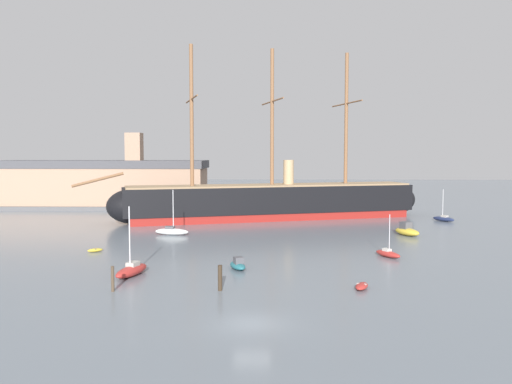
% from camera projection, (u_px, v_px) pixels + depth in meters
% --- Properties ---
extents(ground_plane, '(400.00, 400.00, 0.00)m').
position_uv_depth(ground_plane, '(252.00, 323.00, 34.54)').
color(ground_plane, slate).
extents(tall_ship, '(59.45, 22.76, 29.38)m').
position_uv_depth(tall_ship, '(272.00, 201.00, 90.26)').
color(tall_ship, maroon).
rests_on(tall_ship, ground).
extents(sailboat_foreground_left, '(2.75, 5.23, 6.53)m').
position_uv_depth(sailboat_foreground_left, '(132.00, 270.00, 48.12)').
color(sailboat_foreground_left, '#B22D28').
rests_on(sailboat_foreground_left, ground).
extents(dinghy_foreground_right, '(1.72, 2.37, 0.51)m').
position_uv_depth(dinghy_foreground_right, '(362.00, 286.00, 43.33)').
color(dinghy_foreground_right, '#B22D28').
rests_on(dinghy_foreground_right, ground).
extents(motorboat_near_centre, '(2.29, 3.26, 1.26)m').
position_uv_depth(motorboat_near_centre, '(238.00, 265.00, 50.83)').
color(motorboat_near_centre, '#236670').
rests_on(motorboat_near_centre, ground).
extents(dinghy_mid_left, '(1.89, 1.66, 0.42)m').
position_uv_depth(dinghy_mid_left, '(95.00, 250.00, 59.91)').
color(dinghy_mid_left, gold).
rests_on(dinghy_mid_left, ground).
extents(sailboat_mid_right, '(2.75, 3.72, 4.75)m').
position_uv_depth(sailboat_mid_right, '(388.00, 253.00, 56.91)').
color(sailboat_mid_right, '#B22D28').
rests_on(sailboat_mid_right, ground).
extents(sailboat_alongside_bow, '(5.05, 2.27, 6.35)m').
position_uv_depth(sailboat_alongside_bow, '(172.00, 231.00, 72.53)').
color(sailboat_alongside_bow, silver).
rests_on(sailboat_alongside_bow, ground).
extents(motorboat_alongside_stern, '(3.59, 4.87, 1.89)m').
position_uv_depth(motorboat_alongside_stern, '(407.00, 231.00, 72.10)').
color(motorboat_alongside_stern, gold).
rests_on(motorboat_alongside_stern, ground).
extents(sailboat_far_right, '(3.38, 4.12, 5.40)m').
position_uv_depth(sailboat_far_right, '(444.00, 219.00, 87.34)').
color(sailboat_far_right, '#1E284C').
rests_on(sailboat_far_right, ground).
extents(mooring_piling_nearest, '(0.26, 0.26, 2.12)m').
position_uv_depth(mooring_piling_nearest, '(113.00, 279.00, 42.52)').
color(mooring_piling_nearest, '#4C3D2D').
rests_on(mooring_piling_nearest, ground).
extents(mooring_piling_left_pair, '(0.36, 0.36, 2.14)m').
position_uv_depth(mooring_piling_left_pair, '(220.00, 278.00, 42.84)').
color(mooring_piling_left_pair, '#382B1E').
rests_on(mooring_piling_left_pair, ground).
extents(dockside_warehouse_left, '(47.17, 13.83, 15.82)m').
position_uv_depth(dockside_warehouse_left, '(104.00, 184.00, 109.51)').
color(dockside_warehouse_left, '#565659').
rests_on(dockside_warehouse_left, ground).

